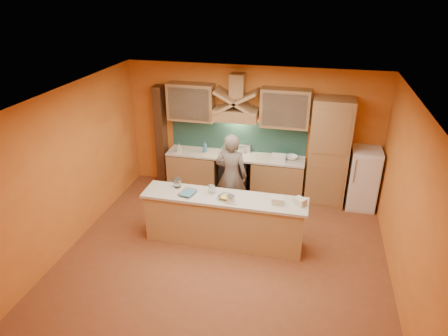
% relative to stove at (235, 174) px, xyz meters
% --- Properties ---
extents(floor, '(5.50, 5.00, 0.01)m').
position_rel_stove_xyz_m(floor, '(0.30, -2.20, -0.45)').
color(floor, brown).
rests_on(floor, ground).
extents(ceiling, '(5.50, 5.00, 0.01)m').
position_rel_stove_xyz_m(ceiling, '(0.30, -2.20, 2.35)').
color(ceiling, white).
rests_on(ceiling, wall_back).
extents(wall_back, '(5.50, 0.02, 2.80)m').
position_rel_stove_xyz_m(wall_back, '(0.30, 0.30, 0.95)').
color(wall_back, orange).
rests_on(wall_back, floor).
extents(wall_front, '(5.50, 0.02, 2.80)m').
position_rel_stove_xyz_m(wall_front, '(0.30, -4.70, 0.95)').
color(wall_front, orange).
rests_on(wall_front, floor).
extents(wall_left, '(0.02, 5.00, 2.80)m').
position_rel_stove_xyz_m(wall_left, '(-2.45, -2.20, 0.95)').
color(wall_left, orange).
rests_on(wall_left, floor).
extents(wall_right, '(0.02, 5.00, 2.80)m').
position_rel_stove_xyz_m(wall_right, '(3.05, -2.20, 0.95)').
color(wall_right, orange).
rests_on(wall_right, floor).
extents(base_cabinet_left, '(1.10, 0.60, 0.86)m').
position_rel_stove_xyz_m(base_cabinet_left, '(-0.95, 0.00, -0.02)').
color(base_cabinet_left, '#A2784A').
rests_on(base_cabinet_left, floor).
extents(base_cabinet_right, '(1.10, 0.60, 0.86)m').
position_rel_stove_xyz_m(base_cabinet_right, '(0.95, 0.00, -0.02)').
color(base_cabinet_right, '#A2784A').
rests_on(base_cabinet_right, floor).
extents(counter_top, '(3.00, 0.62, 0.04)m').
position_rel_stove_xyz_m(counter_top, '(-0.00, 0.00, 0.45)').
color(counter_top, beige).
rests_on(counter_top, base_cabinet_left).
extents(stove, '(0.60, 0.58, 0.90)m').
position_rel_stove_xyz_m(stove, '(0.00, 0.00, 0.00)').
color(stove, black).
rests_on(stove, floor).
extents(backsplash, '(3.00, 0.03, 0.70)m').
position_rel_stove_xyz_m(backsplash, '(-0.00, 0.28, 0.80)').
color(backsplash, '#1A3A34').
rests_on(backsplash, wall_back).
extents(range_hood, '(0.92, 0.50, 0.24)m').
position_rel_stove_xyz_m(range_hood, '(0.00, 0.05, 1.37)').
color(range_hood, '#A2784A').
rests_on(range_hood, wall_back).
extents(hood_chimney, '(0.30, 0.30, 0.50)m').
position_rel_stove_xyz_m(hood_chimney, '(0.00, 0.15, 1.95)').
color(hood_chimney, '#A2784A').
rests_on(hood_chimney, wall_back).
extents(upper_cabinet_left, '(1.00, 0.35, 0.80)m').
position_rel_stove_xyz_m(upper_cabinet_left, '(-1.00, 0.12, 1.55)').
color(upper_cabinet_left, '#A2784A').
rests_on(upper_cabinet_left, wall_back).
extents(upper_cabinet_right, '(1.00, 0.35, 0.80)m').
position_rel_stove_xyz_m(upper_cabinet_right, '(1.00, 0.12, 1.55)').
color(upper_cabinet_right, '#A2784A').
rests_on(upper_cabinet_right, wall_back).
extents(pantry_column, '(0.80, 0.60, 2.30)m').
position_rel_stove_xyz_m(pantry_column, '(1.95, 0.00, 0.70)').
color(pantry_column, '#A2784A').
rests_on(pantry_column, floor).
extents(fridge, '(0.58, 0.60, 1.30)m').
position_rel_stove_xyz_m(fridge, '(2.70, 0.00, 0.20)').
color(fridge, white).
rests_on(fridge, floor).
extents(trim_column_left, '(0.20, 0.30, 2.30)m').
position_rel_stove_xyz_m(trim_column_left, '(-1.75, 0.15, 0.70)').
color(trim_column_left, '#472816').
rests_on(trim_column_left, floor).
extents(island_body, '(2.80, 0.55, 0.88)m').
position_rel_stove_xyz_m(island_body, '(0.20, -1.90, -0.01)').
color(island_body, tan).
rests_on(island_body, floor).
extents(island_top, '(2.90, 0.62, 0.05)m').
position_rel_stove_xyz_m(island_top, '(0.20, -1.90, 0.47)').
color(island_top, beige).
rests_on(island_top, island_body).
extents(person, '(0.65, 0.43, 1.75)m').
position_rel_stove_xyz_m(person, '(0.12, -0.94, 0.43)').
color(person, '#70665B').
rests_on(person, floor).
extents(pot_large, '(0.30, 0.30, 0.15)m').
position_rel_stove_xyz_m(pot_large, '(-0.19, 0.01, 0.52)').
color(pot_large, silver).
rests_on(pot_large, stove).
extents(pot_small, '(0.23, 0.23, 0.16)m').
position_rel_stove_xyz_m(pot_small, '(0.10, 0.16, 0.53)').
color(pot_small, silver).
rests_on(pot_small, stove).
extents(soap_bottle_a, '(0.09, 0.09, 0.19)m').
position_rel_stove_xyz_m(soap_bottle_a, '(-1.23, -0.12, 0.56)').
color(soap_bottle_a, beige).
rests_on(soap_bottle_a, counter_top).
extents(soap_bottle_b, '(0.13, 0.13, 0.25)m').
position_rel_stove_xyz_m(soap_bottle_b, '(-0.68, 0.01, 0.59)').
color(soap_bottle_b, teal).
rests_on(soap_bottle_b, counter_top).
extents(bowl_back, '(0.28, 0.28, 0.08)m').
position_rel_stove_xyz_m(bowl_back, '(1.21, 0.04, 0.51)').
color(bowl_back, silver).
rests_on(bowl_back, counter_top).
extents(dish_rack, '(0.30, 0.24, 0.11)m').
position_rel_stove_xyz_m(dish_rack, '(0.95, -0.04, 0.52)').
color(dish_rack, white).
rests_on(dish_rack, counter_top).
extents(book_lower, '(0.29, 0.35, 0.03)m').
position_rel_stove_xyz_m(book_lower, '(-0.58, -1.89, 0.51)').
color(book_lower, '#AA583C').
rests_on(book_lower, island_top).
extents(book_upper, '(0.28, 0.34, 0.02)m').
position_rel_stove_xyz_m(book_upper, '(-0.54, -1.93, 0.53)').
color(book_upper, teal).
rests_on(book_upper, island_top).
extents(jar_large, '(0.15, 0.15, 0.16)m').
position_rel_stove_xyz_m(jar_large, '(-0.71, -1.74, 0.58)').
color(jar_large, white).
rests_on(jar_large, island_top).
extents(jar_small, '(0.14, 0.14, 0.14)m').
position_rel_stove_xyz_m(jar_small, '(-0.05, -1.82, 0.57)').
color(jar_small, white).
rests_on(jar_small, island_top).
extents(kitchen_scale, '(0.15, 0.15, 0.10)m').
position_rel_stove_xyz_m(kitchen_scale, '(0.35, -2.06, 0.55)').
color(kitchen_scale, silver).
rests_on(kitchen_scale, island_top).
extents(mixing_bowl, '(0.31, 0.31, 0.06)m').
position_rel_stove_xyz_m(mixing_bowl, '(0.24, -1.96, 0.53)').
color(mixing_bowl, silver).
rests_on(mixing_bowl, island_top).
extents(cloth, '(0.22, 0.16, 0.01)m').
position_rel_stove_xyz_m(cloth, '(0.37, -2.05, 0.50)').
color(cloth, beige).
rests_on(cloth, island_top).
extents(grocery_bag_a, '(0.18, 0.15, 0.12)m').
position_rel_stove_xyz_m(grocery_bag_a, '(1.13, -1.94, 0.55)').
color(grocery_bag_a, beige).
rests_on(grocery_bag_a, island_top).
extents(grocery_bag_b, '(0.24, 0.23, 0.12)m').
position_rel_stove_xyz_m(grocery_bag_b, '(1.50, -1.87, 0.55)').
color(grocery_bag_b, beige).
rests_on(grocery_bag_b, island_top).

